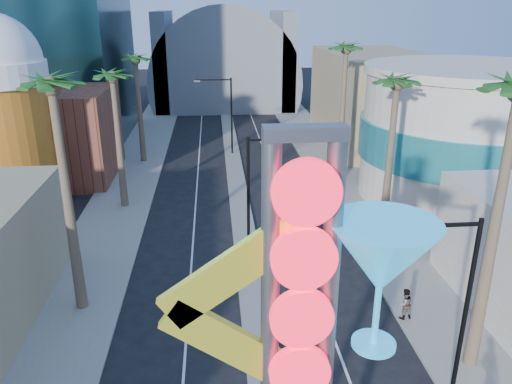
% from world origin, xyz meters
% --- Properties ---
extents(sidewalk_west, '(5.00, 100.00, 0.15)m').
position_xyz_m(sidewalk_west, '(-9.50, 35.00, 0.07)').
color(sidewalk_west, gray).
rests_on(sidewalk_west, ground).
extents(sidewalk_east, '(5.00, 100.00, 0.15)m').
position_xyz_m(sidewalk_east, '(9.50, 35.00, 0.07)').
color(sidewalk_east, gray).
rests_on(sidewalk_east, ground).
extents(median, '(1.60, 84.00, 0.15)m').
position_xyz_m(median, '(0.00, 38.00, 0.07)').
color(median, gray).
rests_on(median, ground).
extents(brick_filler_west, '(10.00, 10.00, 8.00)m').
position_xyz_m(brick_filler_west, '(-16.00, 38.00, 4.00)').
color(brick_filler_west, brown).
rests_on(brick_filler_west, ground).
extents(filler_east, '(10.00, 20.00, 10.00)m').
position_xyz_m(filler_east, '(16.00, 48.00, 5.00)').
color(filler_east, tan).
rests_on(filler_east, ground).
extents(beer_mug, '(7.00, 7.00, 14.50)m').
position_xyz_m(beer_mug, '(-17.00, 30.00, 7.84)').
color(beer_mug, orange).
rests_on(beer_mug, ground).
extents(turquoise_building, '(16.60, 16.60, 10.60)m').
position_xyz_m(turquoise_building, '(18.00, 30.00, 5.25)').
color(turquoise_building, beige).
rests_on(turquoise_building, ground).
extents(canopy, '(22.00, 16.00, 22.00)m').
position_xyz_m(canopy, '(0.00, 72.00, 4.31)').
color(canopy, slate).
rests_on(canopy, ground).
extents(neon_sign, '(6.53, 2.60, 12.55)m').
position_xyz_m(neon_sign, '(0.82, 2.96, 7.31)').
color(neon_sign, gray).
rests_on(neon_sign, ground).
extents(streetlight_0, '(3.79, 0.25, 8.00)m').
position_xyz_m(streetlight_0, '(0.55, 20.00, 4.88)').
color(streetlight_0, black).
rests_on(streetlight_0, ground).
extents(streetlight_1, '(3.79, 0.25, 8.00)m').
position_xyz_m(streetlight_1, '(-0.55, 44.00, 4.88)').
color(streetlight_1, black).
rests_on(streetlight_1, ground).
extents(streetlight_2, '(3.45, 0.25, 8.00)m').
position_xyz_m(streetlight_2, '(6.72, 8.00, 4.83)').
color(streetlight_2, black).
rests_on(streetlight_2, ground).
extents(palm_1, '(2.40, 2.40, 12.70)m').
position_xyz_m(palm_1, '(-9.00, 16.00, 10.82)').
color(palm_1, brown).
rests_on(palm_1, ground).
extents(palm_2, '(2.40, 2.40, 11.20)m').
position_xyz_m(palm_2, '(-9.00, 30.00, 9.48)').
color(palm_2, brown).
rests_on(palm_2, ground).
extents(palm_3, '(2.40, 2.40, 11.20)m').
position_xyz_m(palm_3, '(-9.00, 42.00, 9.48)').
color(palm_3, brown).
rests_on(palm_3, ground).
extents(palm_6, '(2.40, 2.40, 11.70)m').
position_xyz_m(palm_6, '(9.00, 22.00, 9.93)').
color(palm_6, brown).
rests_on(palm_6, ground).
extents(palm_7, '(2.40, 2.40, 12.70)m').
position_xyz_m(palm_7, '(9.00, 34.00, 10.82)').
color(palm_7, brown).
rests_on(palm_7, ground).
extents(red_pickup, '(2.92, 5.28, 1.40)m').
position_xyz_m(red_pickup, '(3.64, 21.70, 0.70)').
color(red_pickup, '#A40C1E').
rests_on(red_pickup, ground).
extents(pedestrian_b, '(0.90, 0.76, 1.63)m').
position_xyz_m(pedestrian_b, '(7.30, 13.51, 0.97)').
color(pedestrian_b, gray).
rests_on(pedestrian_b, sidewalk_east).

